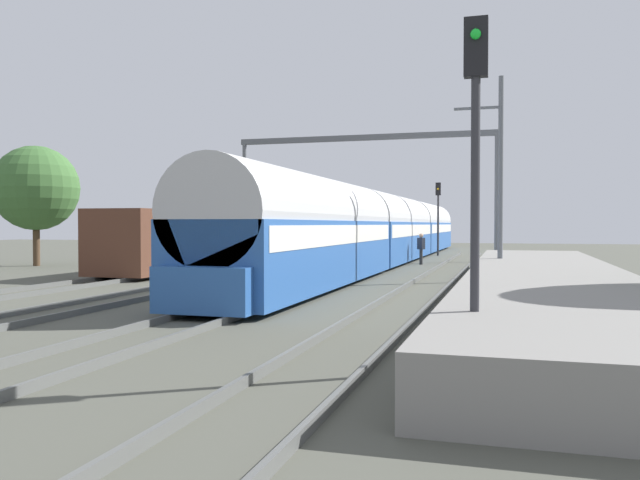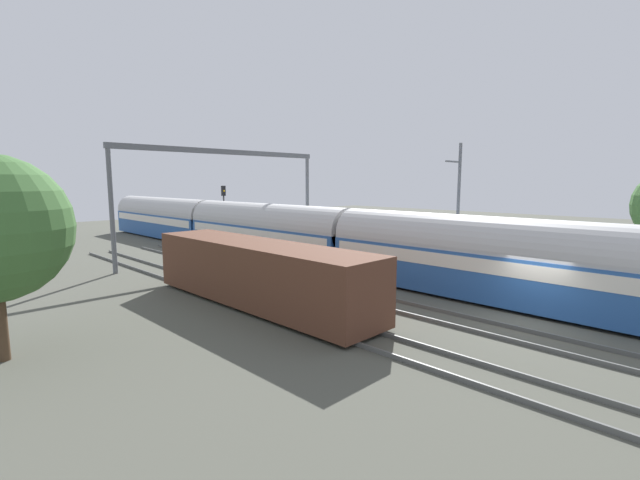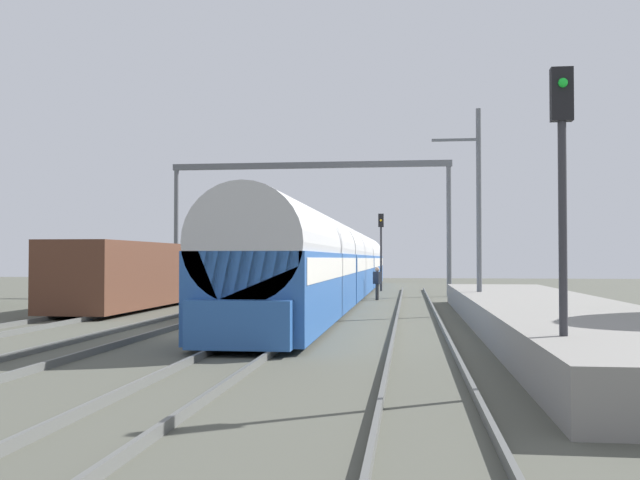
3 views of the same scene
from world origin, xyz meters
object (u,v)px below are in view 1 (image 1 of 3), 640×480
Objects in this scene: railway_signal_near at (475,146)px; catenary_gantry at (364,166)px; railway_signal_far at (438,209)px; passenger_train at (390,229)px; person_crossing at (421,246)px; freight_car at (188,240)px.

catenary_gantry is (-8.35, 29.83, 2.48)m from railway_signal_near.
railway_signal_near is 36.64m from railway_signal_far.
railway_signal_near is at bearing -83.11° from railway_signal_far.
passenger_train is 28.44× the size of person_crossing.
freight_car is at bearing -118.86° from railway_signal_far.
railway_signal_near is at bearing -51.49° from freight_car.
railway_signal_far is (10.05, 18.23, 1.84)m from freight_car.
passenger_train is 9.13× the size of railway_signal_near.
railway_signal_far is 8.07m from catenary_gantry.
person_crossing is (10.24, 7.64, -0.44)m from freight_car.
passenger_train is at bearing -102.75° from railway_signal_far.
railway_signal_far is at bearing -48.81° from person_crossing.
catenary_gantry is at bearing 62.44° from freight_car.
passenger_train is 3.78× the size of freight_car.
freight_car is at bearing -117.56° from catenary_gantry.
railway_signal_far reaches higher than freight_car.
person_crossing is 0.32× the size of railway_signal_near.
catenary_gantry is at bearing 105.63° from railway_signal_near.
freight_car is at bearing 76.86° from person_crossing.
person_crossing is 26.24m from railway_signal_near.
freight_car is 2.51× the size of railway_signal_far.
person_crossing is at bearing 36.72° from freight_car.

